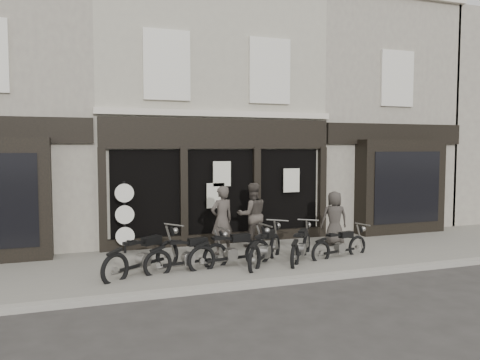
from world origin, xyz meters
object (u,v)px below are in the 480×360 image
object	(u,v)px
motorcycle_1	(189,258)
motorcycle_4	(301,248)
advert_sign_post	(125,221)
man_left	(222,220)
motorcycle_0	(144,259)
motorcycle_2	(232,253)
motorcycle_5	(340,247)
man_right	(334,218)
motorcycle_3	(266,251)
man_centre	(252,215)

from	to	relation	value
motorcycle_1	motorcycle_4	distance (m)	3.02
advert_sign_post	man_left	bearing A→B (deg)	-14.50
motorcycle_0	motorcycle_2	distance (m)	2.13
motorcycle_1	advert_sign_post	bearing A→B (deg)	108.00
motorcycle_1	man_left	world-z (taller)	man_left
motorcycle_2	motorcycle_5	size ratio (longest dim) A/B	1.17
motorcycle_0	motorcycle_5	distance (m)	5.19
motorcycle_2	man_left	bearing A→B (deg)	74.44
advert_sign_post	motorcycle_1	bearing A→B (deg)	-54.65
man_right	motorcycle_2	bearing A→B (deg)	32.29
motorcycle_4	man_right	xyz separation A→B (m)	(1.75, 1.29, 0.51)
motorcycle_1	motorcycle_3	world-z (taller)	motorcycle_3
man_left	motorcycle_2	bearing A→B (deg)	67.80
motorcycle_1	man_centre	xyz separation A→B (m)	(2.38, 1.99, 0.64)
man_left	man_centre	bearing A→B (deg)	-165.19
motorcycle_1	advert_sign_post	xyz separation A→B (m)	(-1.26, 2.31, 0.61)
motorcycle_3	motorcycle_4	world-z (taller)	motorcycle_3
motorcycle_1	motorcycle_2	size ratio (longest dim) A/B	0.96
motorcycle_5	advert_sign_post	size ratio (longest dim) A/B	0.91
motorcycle_0	advert_sign_post	bearing A→B (deg)	60.04
motorcycle_2	man_right	xyz separation A→B (m)	(3.68, 1.35, 0.50)
man_left	man_centre	world-z (taller)	man_centre
man_right	advert_sign_post	size ratio (longest dim) A/B	0.76
motorcycle_0	man_centre	size ratio (longest dim) A/B	1.10
motorcycle_0	motorcycle_2	bearing A→B (deg)	-37.35
man_left	man_right	world-z (taller)	man_left
motorcycle_0	man_right	bearing A→B (deg)	-22.99
motorcycle_5	man_centre	xyz separation A→B (m)	(-1.76, 2.00, 0.69)
motorcycle_2	motorcycle_3	xyz separation A→B (m)	(0.91, 0.02, 0.00)
motorcycle_2	motorcycle_5	distance (m)	3.06
motorcycle_3	man_right	world-z (taller)	man_right
motorcycle_1	motorcycle_0	bearing A→B (deg)	164.83
motorcycle_3	motorcycle_5	world-z (taller)	motorcycle_3
motorcycle_1	motorcycle_2	world-z (taller)	motorcycle_2
man_left	man_centre	xyz separation A→B (m)	(1.14, 0.66, 0.00)
motorcycle_4	man_centre	bearing A→B (deg)	56.61
motorcycle_1	motorcycle_2	distance (m)	1.08
motorcycle_0	man_left	world-z (taller)	man_left
motorcycle_1	motorcycle_4	size ratio (longest dim) A/B	1.18
motorcycle_2	motorcycle_4	distance (m)	1.93
man_centre	motorcycle_4	bearing A→B (deg)	110.94
motorcycle_2	motorcycle_5	bearing A→B (deg)	-8.99
motorcycle_2	man_left	size ratio (longest dim) A/B	1.20
advert_sign_post	motorcycle_3	bearing A→B (deg)	-28.22
motorcycle_4	man_left	distance (m)	2.27
motorcycle_0	motorcycle_4	bearing A→B (deg)	-35.57
motorcycle_4	motorcycle_5	distance (m)	1.13
motorcycle_3	man_centre	xyz separation A→B (m)	(0.38, 1.96, 0.63)
man_centre	advert_sign_post	size ratio (longest dim) A/B	0.89
motorcycle_0	man_centre	bearing A→B (deg)	-6.18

